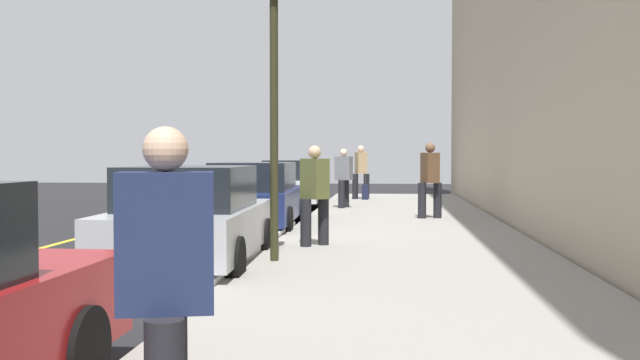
% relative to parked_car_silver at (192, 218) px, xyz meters
% --- Properties ---
extents(ground_plane, '(56.00, 56.00, 0.00)m').
position_rel_parked_car_silver_xyz_m(ground_plane, '(4.48, 0.16, -0.76)').
color(ground_plane, black).
extents(sidewalk, '(28.00, 4.60, 0.15)m').
position_rel_parked_car_silver_xyz_m(sidewalk, '(4.48, -3.14, -0.68)').
color(sidewalk, gray).
rests_on(sidewalk, ground).
extents(lane_stripe_centre, '(28.00, 0.14, 0.01)m').
position_rel_parked_car_silver_xyz_m(lane_stripe_centre, '(4.48, 3.36, -0.75)').
color(lane_stripe_centre, gold).
rests_on(lane_stripe_centre, ground).
extents(snow_bank_curb, '(7.75, 0.56, 0.22)m').
position_rel_parked_car_silver_xyz_m(snow_bank_curb, '(1.61, -0.54, -0.65)').
color(snow_bank_curb, white).
rests_on(snow_bank_curb, ground).
extents(parked_car_silver, '(4.32, 2.00, 1.51)m').
position_rel_parked_car_silver_xyz_m(parked_car_silver, '(0.00, 0.00, 0.00)').
color(parked_car_silver, black).
rests_on(parked_car_silver, ground).
extents(parked_car_navy, '(4.77, 2.01, 1.51)m').
position_rel_parked_car_silver_xyz_m(parked_car_navy, '(5.60, 0.09, 0.00)').
color(parked_car_navy, black).
rests_on(parked_car_navy, ground).
extents(parked_car_white, '(4.57, 1.95, 1.51)m').
position_rel_parked_car_silver_xyz_m(parked_car_white, '(12.50, 0.12, 0.00)').
color(parked_car_white, black).
rests_on(parked_car_white, ground).
extents(pedestrian_olive_coat, '(0.53, 0.52, 1.68)m').
position_rel_parked_car_silver_xyz_m(pedestrian_olive_coat, '(1.82, -1.61, 0.29)').
color(pedestrian_olive_coat, black).
rests_on(pedestrian_olive_coat, sidewalk).
extents(pedestrian_tan_coat, '(0.57, 0.59, 1.86)m').
position_rel_parked_car_silver_xyz_m(pedestrian_tan_coat, '(15.05, -1.91, 0.38)').
color(pedestrian_tan_coat, black).
rests_on(pedestrian_tan_coat, sidewalk).
extents(pedestrian_grey_coat, '(0.55, 0.53, 1.71)m').
position_rel_parked_car_silver_xyz_m(pedestrian_grey_coat, '(10.74, -1.57, 0.30)').
color(pedestrian_grey_coat, black).
rests_on(pedestrian_grey_coat, sidewalk).
extents(pedestrian_brown_coat, '(0.56, 0.58, 1.82)m').
position_rel_parked_car_silver_xyz_m(pedestrian_brown_coat, '(7.42, -3.85, 0.36)').
color(pedestrian_brown_coat, black).
rests_on(pedestrian_brown_coat, sidewalk).
extents(pedestrian_navy_coat, '(0.54, 0.50, 1.66)m').
position_rel_parked_car_silver_xyz_m(pedestrian_navy_coat, '(-6.97, -1.77, 0.28)').
color(pedestrian_navy_coat, black).
rests_on(pedestrian_navy_coat, sidewalk).
extents(traffic_light_pole, '(0.35, 0.26, 4.47)m').
position_rel_parked_car_silver_xyz_m(traffic_light_pole, '(0.04, -1.20, 2.41)').
color(traffic_light_pole, '#2D2D19').
rests_on(traffic_light_pole, sidewalk).
extents(rolling_suitcase, '(0.34, 0.22, 0.86)m').
position_rel_parked_car_silver_xyz_m(rolling_suitcase, '(14.69, -2.07, -0.35)').
color(rolling_suitcase, '#191E38').
rests_on(rolling_suitcase, sidewalk).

